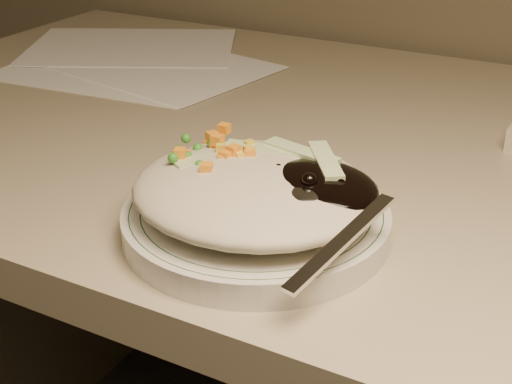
% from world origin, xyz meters
% --- Properties ---
extents(desk, '(1.40, 0.70, 0.74)m').
position_xyz_m(desk, '(0.00, 1.38, 0.54)').
color(desk, gray).
rests_on(desk, ground).
extents(plate, '(0.21, 0.21, 0.02)m').
position_xyz_m(plate, '(-0.06, 1.15, 0.75)').
color(plate, silver).
rests_on(plate, desk).
extents(plate_rim, '(0.20, 0.20, 0.00)m').
position_xyz_m(plate_rim, '(-0.06, 1.15, 0.76)').
color(plate_rim, '#144723').
rests_on(plate_rim, plate).
extents(meal, '(0.21, 0.19, 0.05)m').
position_xyz_m(meal, '(-0.06, 1.15, 0.78)').
color(meal, '#BCB398').
rests_on(meal, plate).
extents(papers, '(0.43, 0.37, 0.00)m').
position_xyz_m(papers, '(-0.44, 1.50, 0.74)').
color(papers, white).
rests_on(papers, desk).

